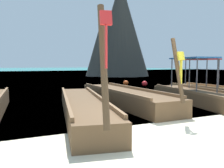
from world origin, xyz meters
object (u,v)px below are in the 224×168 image
object	(u,v)px
longtail_boat_red_ribbon	(83,107)
karst_rock	(118,31)
longtail_boat_turquoise_ribbon	(204,97)
longtail_boat_blue_ribbon	(210,91)
mooring_buoy_near	(145,84)
mooring_buoy_far	(126,83)
longtail_boat_yellow_ribbon	(124,97)

from	to	relation	value
longtail_boat_red_ribbon	karst_rock	bearing A→B (deg)	61.60
longtail_boat_turquoise_ribbon	longtail_boat_blue_ribbon	size ratio (longest dim) A/B	1.32
karst_rock	mooring_buoy_near	xyz separation A→B (m)	(-5.29, -15.49, -6.21)
karst_rock	mooring_buoy_near	bearing A→B (deg)	-108.86
longtail_boat_turquoise_ribbon	mooring_buoy_far	xyz separation A→B (m)	(1.24, 9.24, -0.12)
longtail_boat_blue_ribbon	karst_rock	size ratio (longest dim) A/B	0.40
longtail_boat_blue_ribbon	karst_rock	distance (m)	23.43
longtail_boat_red_ribbon	longtail_boat_yellow_ribbon	distance (m)	2.69
karst_rock	mooring_buoy_near	distance (m)	17.51
longtail_boat_red_ribbon	longtail_boat_turquoise_ribbon	xyz separation A→B (m)	(5.26, 0.09, 0.03)
mooring_buoy_far	karst_rock	bearing A→B (deg)	66.31
longtail_boat_turquoise_ribbon	karst_rock	xyz separation A→B (m)	(7.53, 23.57, 6.09)
longtail_boat_yellow_ribbon	longtail_boat_blue_ribbon	size ratio (longest dim) A/B	1.25
karst_rock	mooring_buoy_far	xyz separation A→B (m)	(-6.29, -14.33, -6.21)
longtail_boat_red_ribbon	karst_rock	xyz separation A→B (m)	(12.79, 23.66, 6.12)
longtail_boat_turquoise_ribbon	mooring_buoy_near	distance (m)	8.38
longtail_boat_yellow_ribbon	karst_rock	xyz separation A→B (m)	(10.54, 22.19, 6.11)
longtail_boat_red_ribbon	mooring_buoy_far	distance (m)	11.37
longtail_boat_blue_ribbon	mooring_buoy_near	size ratio (longest dim) A/B	13.62
longtail_boat_yellow_ribbon	longtail_boat_turquoise_ribbon	world-z (taller)	longtail_boat_turquoise_ribbon
longtail_boat_red_ribbon	mooring_buoy_near	world-z (taller)	longtail_boat_red_ribbon
karst_rock	mooring_buoy_far	world-z (taller)	karst_rock
longtail_boat_blue_ribbon	karst_rock	world-z (taller)	karst_rock
longtail_boat_turquoise_ribbon	mooring_buoy_far	size ratio (longest dim) A/B	18.21
longtail_boat_turquoise_ribbon	karst_rock	world-z (taller)	karst_rock
longtail_boat_red_ribbon	mooring_buoy_near	size ratio (longest dim) A/B	17.59
longtail_boat_turquoise_ribbon	karst_rock	distance (m)	25.48
longtail_boat_yellow_ribbon	longtail_boat_blue_ribbon	xyz separation A→B (m)	(5.10, 0.23, 0.02)
mooring_buoy_near	longtail_boat_red_ribbon	bearing A→B (deg)	-132.56
longtail_boat_red_ribbon	karst_rock	world-z (taller)	karst_rock
longtail_boat_red_ribbon	longtail_boat_turquoise_ribbon	distance (m)	5.27
mooring_buoy_near	longtail_boat_yellow_ribbon	bearing A→B (deg)	-128.06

